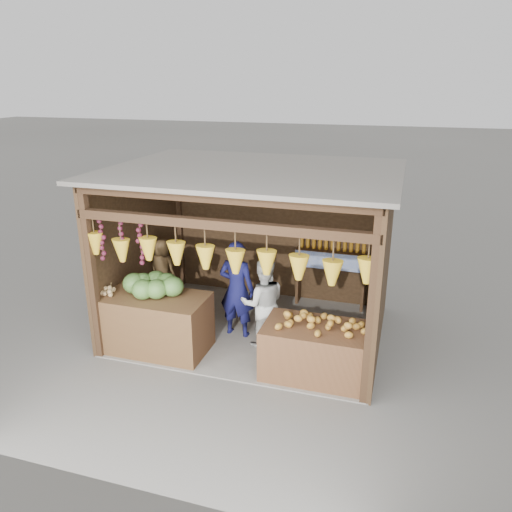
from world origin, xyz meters
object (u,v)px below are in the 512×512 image
at_px(counter_left, 154,323).
at_px(woman_standing, 263,303).
at_px(vendor_seated, 163,269).
at_px(man_standing, 237,289).
at_px(counter_right, 319,352).

xyz_separation_m(counter_left, woman_standing, (1.54, 0.59, 0.27)).
bearing_deg(vendor_seated, woman_standing, 177.79).
height_order(counter_left, vendor_seated, vendor_seated).
bearing_deg(man_standing, counter_right, 156.01).
bearing_deg(counter_left, counter_right, 0.12).
bearing_deg(man_standing, woman_standing, 161.54).
distance_m(woman_standing, vendor_seated, 2.05).
xyz_separation_m(counter_left, vendor_seated, (-0.43, 1.17, 0.39)).
height_order(woman_standing, vendor_seated, woman_standing).
height_order(counter_right, man_standing, man_standing).
relative_size(counter_left, woman_standing, 1.14).
relative_size(man_standing, vendor_seated, 1.50).
relative_size(counter_right, woman_standing, 1.07).
bearing_deg(woman_standing, vendor_seated, -37.30).
distance_m(man_standing, vendor_seated, 1.52).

